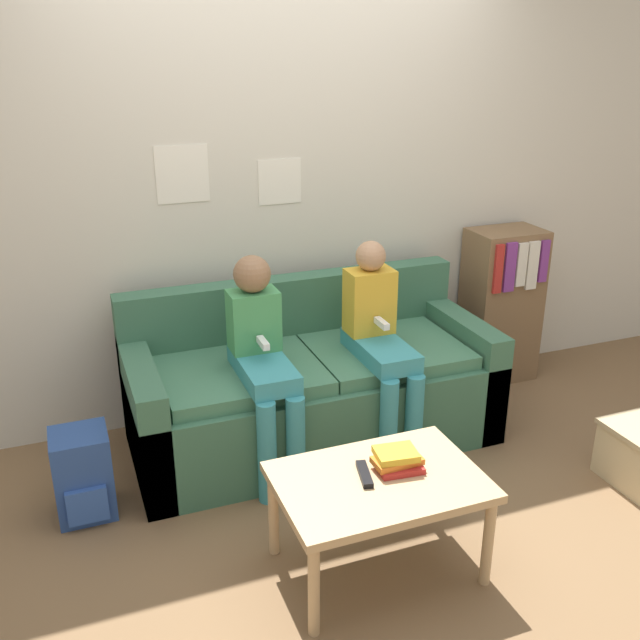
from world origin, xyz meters
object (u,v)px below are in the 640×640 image
(couch, at_px, (311,389))
(person_left, at_px, (262,356))
(backpack, at_px, (83,475))
(coffee_table, at_px, (379,489))
(person_right, at_px, (380,339))
(tv_remote, at_px, (364,474))
(bookshelf, at_px, (501,305))

(couch, xyz_separation_m, person_left, (-0.32, -0.20, 0.33))
(person_left, distance_m, backpack, 0.97)
(coffee_table, xyz_separation_m, person_right, (0.41, 0.87, 0.24))
(couch, distance_m, coffee_table, 1.07)
(tv_remote, relative_size, bookshelf, 0.18)
(person_left, relative_size, bookshelf, 1.12)
(couch, xyz_separation_m, bookshelf, (1.38, 0.30, 0.19))
(tv_remote, bearing_deg, bookshelf, 54.20)
(couch, xyz_separation_m, person_right, (0.30, -0.20, 0.32))
(person_left, height_order, tv_remote, person_left)
(coffee_table, bearing_deg, tv_remote, 147.89)
(couch, relative_size, coffee_table, 2.34)
(person_right, height_order, bookshelf, person_right)
(coffee_table, relative_size, person_left, 0.75)
(couch, relative_size, person_right, 1.74)
(couch, height_order, backpack, couch)
(coffee_table, relative_size, backpack, 1.96)
(bookshelf, distance_m, backpack, 2.65)
(coffee_table, bearing_deg, backpack, 143.33)
(bookshelf, xyz_separation_m, backpack, (-2.57, -0.56, -0.28))
(tv_remote, xyz_separation_m, backpack, (-1.03, 0.78, -0.24))
(coffee_table, distance_m, backpack, 1.36)
(coffee_table, xyz_separation_m, backpack, (-1.08, 0.81, -0.18))
(bookshelf, bearing_deg, backpack, -167.74)
(coffee_table, height_order, person_right, person_right)
(couch, bearing_deg, backpack, -167.74)
(backpack, bearing_deg, bookshelf, 12.26)
(coffee_table, distance_m, person_left, 0.93)
(couch, xyz_separation_m, backpack, (-1.19, -0.26, -0.09))
(coffee_table, xyz_separation_m, person_left, (-0.21, 0.87, 0.25))
(coffee_table, distance_m, bookshelf, 2.02)
(person_left, distance_m, person_right, 0.62)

